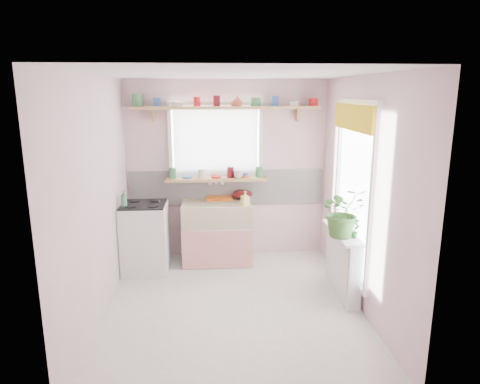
{
  "coord_description": "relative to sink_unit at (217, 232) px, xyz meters",
  "views": [
    {
      "loc": [
        -0.21,
        -4.36,
        2.33
      ],
      "look_at": [
        0.12,
        0.55,
        1.17
      ],
      "focal_mm": 32.0,
      "sensor_mm": 36.0,
      "label": 1
    }
  ],
  "objects": [
    {
      "name": "cooker_bottle",
      "position": [
        -1.17,
        -0.36,
        0.59
      ],
      "size": [
        0.08,
        0.08,
        0.21
      ],
      "primitive_type": "imported",
      "rotation": [
        0.0,
        0.0,
        0.01
      ],
      "color": "#3F7E57",
      "rests_on": "cooker"
    },
    {
      "name": "herb_pot",
      "position": [
        1.47,
        -1.33,
        0.46
      ],
      "size": [
        0.13,
        0.1,
        0.24
      ],
      "primitive_type": "imported",
      "rotation": [
        0.0,
        0.0,
        0.09
      ],
      "color": "#245C28",
      "rests_on": "radiator_ledge"
    },
    {
      "name": "shelf_crockery",
      "position": [
        0.13,
        0.18,
        1.76
      ],
      "size": [
        2.47,
        0.11,
        0.12
      ],
      "color": "#3F7F4C",
      "rests_on": "pine_shelf"
    },
    {
      "name": "sill_cup",
      "position": [
        0.31,
        0.13,
        0.77
      ],
      "size": [
        0.14,
        0.14,
        0.09
      ],
      "primitive_type": "imported",
      "rotation": [
        0.0,
        0.0,
        0.26
      ],
      "color": "beige",
      "rests_on": "windowsill"
    },
    {
      "name": "fruit_bowl",
      "position": [
        1.48,
        -0.92,
        0.38
      ],
      "size": [
        0.27,
        0.27,
        0.07
      ],
      "primitive_type": "imported",
      "rotation": [
        0.0,
        0.0,
        -0.0
      ],
      "color": "white",
      "rests_on": "radiator_ledge"
    },
    {
      "name": "soap_bottle_sink",
      "position": [
        0.37,
        -0.19,
        0.52
      ],
      "size": [
        0.12,
        0.12,
        0.2
      ],
      "primitive_type": "imported",
      "rotation": [
        0.0,
        0.0,
        0.39
      ],
      "color": "#E7D767",
      "rests_on": "sink_unit"
    },
    {
      "name": "sill_bowl",
      "position": [
        0.34,
        0.25,
        0.76
      ],
      "size": [
        0.28,
        0.28,
        0.07
      ],
      "primitive_type": "imported",
      "rotation": [
        0.0,
        0.0,
        0.38
      ],
      "color": "#3658B1",
      "rests_on": "windowsill"
    },
    {
      "name": "jade_plant",
      "position": [
        1.36,
        -1.27,
        0.62
      ],
      "size": [
        0.55,
        0.49,
        0.56
      ],
      "primitive_type": "imported",
      "rotation": [
        0.0,
        0.0,
        0.1
      ],
      "color": "#386829",
      "rests_on": "radiator_ledge"
    },
    {
      "name": "sink_unit",
      "position": [
        0.0,
        0.0,
        0.0
      ],
      "size": [
        0.95,
        0.65,
        1.11
      ],
      "color": "white",
      "rests_on": "ground"
    },
    {
      "name": "dish_tray",
      "position": [
        0.03,
        0.21,
        0.44
      ],
      "size": [
        0.37,
        0.29,
        0.04
      ],
      "primitive_type": "cube",
      "rotation": [
        0.0,
        0.0,
        0.06
      ],
      "color": "#D35512",
      "rests_on": "sink_unit"
    },
    {
      "name": "colander",
      "position": [
        0.38,
        0.21,
        0.48
      ],
      "size": [
        0.37,
        0.37,
        0.13
      ],
      "primitive_type": "ellipsoid",
      "rotation": [
        0.0,
        0.0,
        0.42
      ],
      "color": "#4F0D10",
      "rests_on": "sink_unit"
    },
    {
      "name": "windowsill",
      "position": [
        -0.0,
        0.19,
        0.71
      ],
      "size": [
        1.4,
        0.22,
        0.04
      ],
      "primitive_type": "cube",
      "color": "tan",
      "rests_on": "room"
    },
    {
      "name": "shelf_vase",
      "position": [
        0.29,
        0.12,
        1.78
      ],
      "size": [
        0.18,
        0.18,
        0.14
      ],
      "primitive_type": "imported",
      "rotation": [
        0.0,
        0.0,
        0.38
      ],
      "color": "#AE4E35",
      "rests_on": "pine_shelf"
    },
    {
      "name": "cooker",
      "position": [
        -0.95,
        -0.24,
        0.03
      ],
      "size": [
        0.58,
        0.58,
        0.93
      ],
      "color": "white",
      "rests_on": "ground"
    },
    {
      "name": "radiator_ledge",
      "position": [
        1.45,
        -1.09,
        -0.03
      ],
      "size": [
        0.22,
        0.95,
        0.78
      ],
      "color": "white",
      "rests_on": "ground"
    },
    {
      "name": "pine_shelf",
      "position": [
        0.15,
        0.18,
        1.69
      ],
      "size": [
        2.52,
        0.24,
        0.04
      ],
      "primitive_type": "cube",
      "color": "tan",
      "rests_on": "room"
    },
    {
      "name": "sill_crockery",
      "position": [
        -0.02,
        0.19,
        0.78
      ],
      "size": [
        1.35,
        0.11,
        0.12
      ],
      "color": "#3F7F4C",
      "rests_on": "windowsill"
    },
    {
      "name": "room",
      "position": [
        0.81,
        -0.43,
        0.94
      ],
      "size": [
        3.2,
        3.2,
        3.2
      ],
      "color": "silver",
      "rests_on": "ground"
    },
    {
      "name": "fruit",
      "position": [
        1.49,
        -0.91,
        0.43
      ],
      "size": [
        0.2,
        0.14,
        0.1
      ],
      "color": "orange",
      "rests_on": "fruit_bowl"
    }
  ]
}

